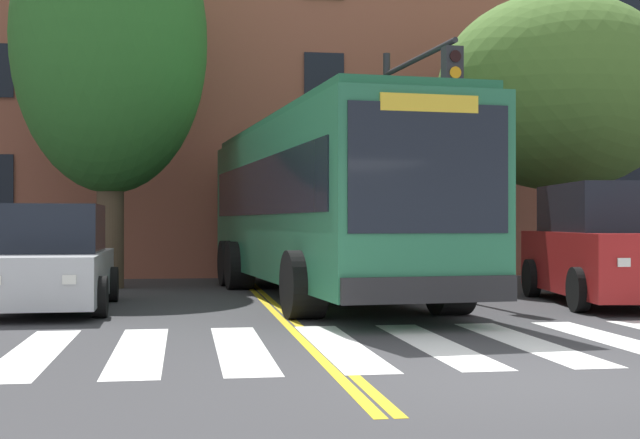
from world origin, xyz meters
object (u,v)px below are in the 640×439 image
(street_tree_curbside_small, at_px, (110,41))
(street_tree_curbside_large, at_px, (560,93))
(car_red_far_lane, at_px, (607,247))
(city_bus, at_px, (321,202))
(traffic_light_overhead, at_px, (412,122))
(car_silver_near_lane, at_px, (53,262))

(street_tree_curbside_small, bearing_deg, street_tree_curbside_large, -4.99)
(car_red_far_lane, xyz_separation_m, street_tree_curbside_large, (1.04, 4.44, 3.50))
(city_bus, xyz_separation_m, traffic_light_overhead, (1.99, 0.49, 1.69))
(city_bus, height_order, traffic_light_overhead, traffic_light_overhead)
(car_red_far_lane, height_order, street_tree_curbside_large, street_tree_curbside_large)
(car_silver_near_lane, bearing_deg, street_tree_curbside_small, 83.42)
(car_silver_near_lane, height_order, traffic_light_overhead, traffic_light_overhead)
(city_bus, height_order, street_tree_curbside_small, street_tree_curbside_small)
(car_silver_near_lane, bearing_deg, city_bus, 18.41)
(traffic_light_overhead, bearing_deg, street_tree_curbside_large, 24.81)
(street_tree_curbside_large, bearing_deg, traffic_light_overhead, -155.19)
(car_red_far_lane, bearing_deg, car_silver_near_lane, 177.53)
(car_silver_near_lane, distance_m, car_red_far_lane, 9.97)
(street_tree_curbside_large, bearing_deg, car_red_far_lane, -103.22)
(car_silver_near_lane, xyz_separation_m, traffic_light_overhead, (6.93, 2.13, 2.78))
(city_bus, distance_m, car_red_far_lane, 5.50)
(city_bus, relative_size, car_red_far_lane, 2.32)
(traffic_light_overhead, bearing_deg, car_silver_near_lane, -162.91)
(city_bus, bearing_deg, car_red_far_lane, -22.47)
(car_silver_near_lane, distance_m, traffic_light_overhead, 7.77)
(car_red_far_lane, relative_size, traffic_light_overhead, 0.97)
(traffic_light_overhead, bearing_deg, street_tree_curbside_small, 156.30)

